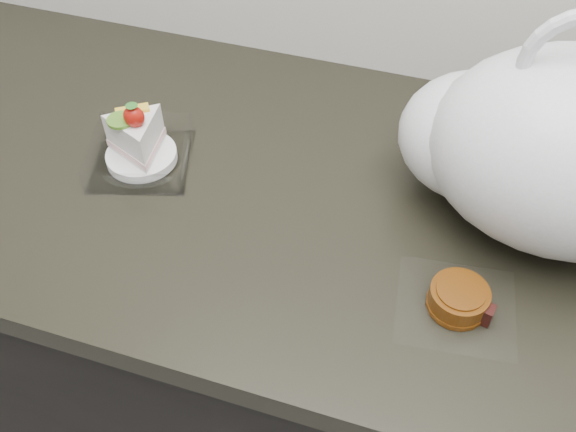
{
  "coord_description": "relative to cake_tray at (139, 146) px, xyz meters",
  "views": [
    {
      "loc": [
        0.04,
        1.07,
        1.54
      ],
      "look_at": [
        -0.13,
        1.6,
        0.94
      ],
      "focal_mm": 40.0,
      "sensor_mm": 36.0,
      "label": 1
    }
  ],
  "objects": [
    {
      "name": "plastic_bag",
      "position": [
        0.54,
        0.06,
        0.09
      ],
      "size": [
        0.39,
        0.29,
        0.31
      ],
      "rotation": [
        0.0,
        0.0,
        -0.07
      ],
      "color": "white",
      "rests_on": "counter"
    },
    {
      "name": "mooncake_wrap",
      "position": [
        0.48,
        -0.12,
        -0.02
      ],
      "size": [
        0.16,
        0.15,
        0.03
      ],
      "rotation": [
        0.0,
        0.0,
        0.29
      ],
      "color": "white",
      "rests_on": "counter"
    },
    {
      "name": "counter",
      "position": [
        0.37,
        0.02,
        -0.48
      ],
      "size": [
        2.04,
        0.64,
        0.9
      ],
      "color": "black",
      "rests_on": "ground"
    },
    {
      "name": "cake_tray",
      "position": [
        0.0,
        0.0,
        0.0
      ],
      "size": [
        0.17,
        0.17,
        0.11
      ],
      "rotation": [
        0.0,
        0.0,
        0.29
      ],
      "color": "white",
      "rests_on": "counter"
    }
  ]
}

